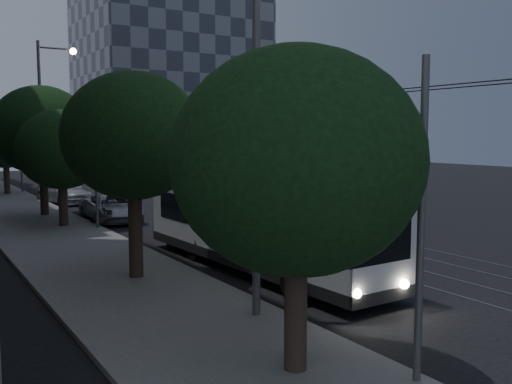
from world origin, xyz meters
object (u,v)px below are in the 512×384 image
object	(u,v)px
car_white_b	(64,192)
car_white_d	(58,185)
car_white_c	(70,189)
car_white_a	(97,206)
streetlamp_far	(47,107)
streetlamp_near	(270,95)
trolleybus	(256,221)
pickup_silver	(112,208)

from	to	relation	value
car_white_b	car_white_d	distance (m)	7.51
car_white_c	car_white_d	world-z (taller)	car_white_d
car_white_a	streetlamp_far	bearing A→B (deg)	97.34
car_white_b	streetlamp_far	distance (m)	5.72
car_white_a	streetlamp_near	world-z (taller)	streetlamp_near
streetlamp_far	trolleybus	bearing A→B (deg)	-85.49
trolleybus	car_white_b	bearing A→B (deg)	90.22
trolleybus	pickup_silver	xyz separation A→B (m)	(-0.80, 13.27, -0.94)
car_white_a	car_white_d	xyz separation A→B (m)	(1.22, 14.88, -0.02)
pickup_silver	car_white_a	distance (m)	2.06
pickup_silver	car_white_c	size ratio (longest dim) A/B	1.42
trolleybus	car_white_a	distance (m)	15.39
car_white_a	car_white_c	distance (m)	11.22
car_white_d	streetlamp_far	world-z (taller)	streetlamp_far
car_white_b	streetlamp_near	bearing A→B (deg)	-105.00
pickup_silver	car_white_b	world-z (taller)	car_white_b
pickup_silver	car_white_b	bearing A→B (deg)	95.02
streetlamp_near	car_white_b	bearing A→B (deg)	87.13
trolleybus	streetlamp_near	size ratio (longest dim) A/B	1.32
car_white_d	pickup_silver	bearing A→B (deg)	-100.23
pickup_silver	streetlamp_near	bearing A→B (deg)	-91.74
car_white_c	car_white_b	bearing A→B (deg)	-91.50
car_white_b	streetlamp_near	world-z (taller)	streetlamp_near
car_white_a	streetlamp_near	distance (m)	20.55
car_white_c	car_white_d	size ratio (longest dim) A/B	1.03
pickup_silver	car_white_a	size ratio (longest dim) A/B	1.41
car_white_c	trolleybus	bearing A→B (deg)	-72.59
car_white_c	car_white_d	distance (m)	3.73
trolleybus	car_white_a	size ratio (longest dim) A/B	3.30
car_white_c	streetlamp_near	distance (m)	31.55
streetlamp_near	streetlamp_far	bearing A→B (deg)	88.79
car_white_d	streetlamp_near	world-z (taller)	streetlamp_near
car_white_b	streetlamp_far	bearing A→B (deg)	136.13
pickup_silver	car_white_b	xyz separation A→B (m)	(-0.26, 9.54, 0.04)
pickup_silver	streetlamp_far	distance (m)	11.57
streetlamp_near	streetlamp_far	size ratio (longest dim) A/B	0.86
streetlamp_far	car_white_c	bearing A→B (deg)	56.86
car_white_b	streetlamp_near	xyz separation A→B (m)	(-1.37, -27.37, 4.83)
trolleybus	pickup_silver	distance (m)	13.33
pickup_silver	car_white_b	size ratio (longest dim) A/B	0.99
pickup_silver	streetlamp_far	bearing A→B (deg)	99.40
pickup_silver	streetlamp_near	world-z (taller)	streetlamp_near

